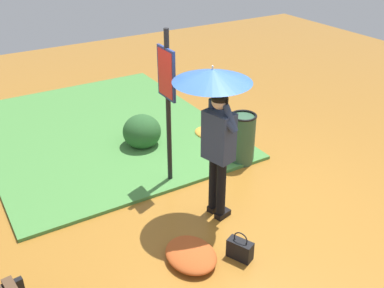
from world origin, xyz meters
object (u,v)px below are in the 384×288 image
person_with_umbrella (215,106)px  handbag (240,249)px  info_sign_post (167,91)px  trash_bin (242,138)px

person_with_umbrella → handbag: (-0.92, 0.23, -1.42)m
info_sign_post → handbag: (-1.88, 0.09, -1.32)m
info_sign_post → handbag: bearing=177.2°
info_sign_post → trash_bin: bearing=-93.9°
handbag → trash_bin: bearing=-37.2°
info_sign_post → handbag: info_sign_post is taller
handbag → info_sign_post: bearing=-2.8°
person_with_umbrella → handbag: 1.71m
info_sign_post → handbag: size_ratio=6.22×
trash_bin → handbag: bearing=142.8°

